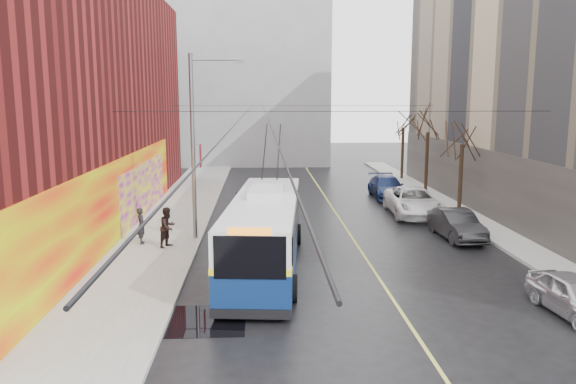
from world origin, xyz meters
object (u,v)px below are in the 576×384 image
at_px(tree_far, 404,119).
at_px(trolleybus, 265,231).
at_px(tree_mid, 428,122).
at_px(following_car, 252,195).
at_px(parked_car_b, 457,224).
at_px(pedestrian_b, 168,227).
at_px(parked_car_a, 575,296).
at_px(streetlight_pole, 196,142).
at_px(parked_car_d, 387,187).
at_px(pedestrian_a, 141,226).
at_px(parked_car_c, 413,202).
at_px(tree_near, 463,131).

bearing_deg(tree_far, trolleybus, -115.86).
relative_size(tree_mid, following_car, 1.40).
bearing_deg(parked_car_b, trolleybus, -158.52).
height_order(parked_car_b, pedestrian_b, pedestrian_b).
distance_m(tree_mid, parked_car_b, 14.14).
distance_m(parked_car_a, following_car, 21.35).
bearing_deg(streetlight_pole, following_car, 73.16).
distance_m(parked_car_d, pedestrian_a, 19.13).
height_order(parked_car_a, parked_car_c, parked_car_c).
bearing_deg(pedestrian_a, tree_near, -82.86).
bearing_deg(tree_mid, tree_near, -90.00).
distance_m(streetlight_pole, trolleybus, 6.49).
bearing_deg(parked_car_a, parked_car_c, 89.10).
height_order(parked_car_d, pedestrian_b, pedestrian_b).
xyz_separation_m(tree_mid, tree_far, (0.00, 7.00, -0.11)).
relative_size(parked_car_c, pedestrian_b, 3.19).
height_order(streetlight_pole, pedestrian_a, streetlight_pole).
bearing_deg(tree_mid, streetlight_pole, -139.35).
bearing_deg(pedestrian_b, streetlight_pole, -7.82).
relative_size(parked_car_b, pedestrian_b, 2.36).
bearing_deg(parked_car_c, tree_near, 12.34).
relative_size(tree_near, parked_car_a, 1.65).
xyz_separation_m(streetlight_pole, parked_car_d, (11.94, 11.53, -4.10)).
bearing_deg(streetlight_pole, tree_near, 21.62).
relative_size(trolleybus, following_car, 2.53).
xyz_separation_m(streetlight_pole, tree_mid, (15.14, 13.00, 0.41)).
bearing_deg(tree_mid, tree_far, 90.00).
height_order(tree_near, tree_mid, tree_mid).
xyz_separation_m(tree_far, pedestrian_a, (-17.70, -20.95, -4.13)).
xyz_separation_m(parked_car_a, following_car, (-10.62, 18.52, 0.15)).
relative_size(streetlight_pole, tree_mid, 1.35).
xyz_separation_m(parked_car_a, pedestrian_a, (-15.70, 9.26, 0.35)).
distance_m(tree_near, pedestrian_b, 18.45).
height_order(tree_mid, parked_car_c, tree_mid).
bearing_deg(following_car, trolleybus, -80.01).
xyz_separation_m(parked_car_c, pedestrian_a, (-14.71, -6.43, 0.18)).
relative_size(tree_mid, parked_car_b, 1.52).
height_order(parked_car_a, pedestrian_a, pedestrian_a).
xyz_separation_m(tree_far, pedestrian_b, (-16.36, -21.59, -4.06)).
bearing_deg(parked_car_c, parked_car_d, 94.45).
distance_m(tree_near, pedestrian_a, 19.42).
height_order(parked_car_c, parked_car_d, parked_car_c).
relative_size(parked_car_a, parked_car_c, 0.65).
bearing_deg(following_car, streetlight_pole, -99.98).
relative_size(tree_near, tree_mid, 0.96).
distance_m(tree_near, tree_far, 14.00).
xyz_separation_m(streetlight_pole, parked_car_b, (12.80, -0.19, -4.12)).
bearing_deg(parked_car_b, parked_car_c, 93.27).
xyz_separation_m(streetlight_pole, pedestrian_a, (-2.56, -0.95, -3.84)).
xyz_separation_m(parked_car_b, pedestrian_a, (-15.36, -0.76, 0.28)).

